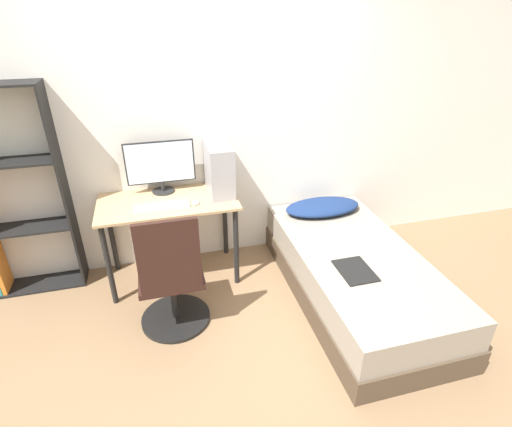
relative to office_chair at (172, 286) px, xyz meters
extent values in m
plane|color=#846647|center=(0.50, -0.48, -0.38)|extent=(14.00, 14.00, 0.00)
cube|color=silver|center=(0.50, 0.96, 0.87)|extent=(8.00, 0.05, 2.50)
cube|color=tan|center=(0.05, 0.64, 0.36)|extent=(1.12, 0.59, 0.02)
cylinder|color=black|center=(-0.46, 0.40, -0.01)|extent=(0.04, 0.04, 0.73)
cylinder|color=black|center=(0.56, 0.40, -0.01)|extent=(0.04, 0.04, 0.73)
cylinder|color=black|center=(-0.46, 0.88, -0.01)|extent=(0.04, 0.04, 0.73)
cylinder|color=black|center=(0.56, 0.88, -0.01)|extent=(0.04, 0.04, 0.73)
cube|color=black|center=(-0.73, 0.81, 0.47)|extent=(0.02, 0.25, 1.70)
cube|color=black|center=(-1.11, 0.81, -0.37)|extent=(0.74, 0.25, 0.02)
cube|color=black|center=(-1.11, 0.81, 0.19)|extent=(0.74, 0.25, 0.02)
cube|color=black|center=(-1.11, 0.81, 0.75)|extent=(0.74, 0.25, 0.02)
cube|color=orange|center=(-1.35, 0.81, -0.14)|extent=(0.03, 0.22, 0.44)
cylinder|color=black|center=(0.00, 0.06, -0.36)|extent=(0.52, 0.52, 0.03)
cylinder|color=black|center=(0.00, 0.06, -0.15)|extent=(0.05, 0.05, 0.39)
cube|color=black|center=(0.00, 0.06, 0.06)|extent=(0.46, 0.46, 0.04)
cube|color=black|center=(0.00, -0.15, 0.35)|extent=(0.41, 0.04, 0.53)
cube|color=#4C3D2D|center=(1.45, -0.03, -0.28)|extent=(0.94, 1.93, 0.19)
cube|color=gray|center=(1.45, -0.03, -0.06)|extent=(0.92, 1.89, 0.24)
ellipsoid|color=navy|center=(1.45, 0.67, 0.11)|extent=(0.72, 0.36, 0.11)
cube|color=black|center=(1.31, -0.26, 0.06)|extent=(0.24, 0.32, 0.01)
cylinder|color=black|center=(0.03, 0.82, 0.38)|extent=(0.19, 0.19, 0.01)
cylinder|color=black|center=(0.03, 0.82, 0.43)|extent=(0.04, 0.04, 0.09)
cube|color=black|center=(0.03, 0.83, 0.64)|extent=(0.56, 0.01, 0.36)
cube|color=silver|center=(0.03, 0.82, 0.64)|extent=(0.54, 0.01, 0.33)
cube|color=silver|center=(0.00, 0.52, 0.38)|extent=(0.43, 0.12, 0.02)
cube|color=#99999E|center=(0.49, 0.70, 0.58)|extent=(0.19, 0.42, 0.42)
ellipsoid|color=silver|center=(0.27, 0.52, 0.38)|extent=(0.06, 0.09, 0.02)
camera|label=1|loc=(-0.01, -2.37, 1.81)|focal=28.00mm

